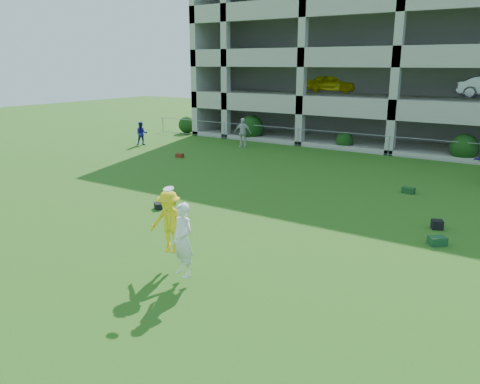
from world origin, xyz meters
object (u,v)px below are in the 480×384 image
Objects in this scene: bystander_b at (243,133)px; frisbee_contest at (174,228)px; bystander_a at (142,134)px; parking_garage at (431,53)px; crate_d at (437,225)px.

frisbee_contest is (8.97, -17.08, 0.29)m from bystander_b.
bystander_b is at bearing 117.69° from frisbee_contest.
bystander_a is 21.21m from parking_garage.
bystander_a is at bearing -171.84° from bystander_b.
frisbee_contest is (14.99, -13.93, 0.46)m from bystander_a.
bystander_a is 20.47m from frisbee_contest.
crate_d is at bearing -54.19° from bystander_b.
bystander_b is at bearing 145.27° from crate_d.
bystander_b is 5.44× the size of crate_d.
crate_d is at bearing -76.07° from parking_garage.
bystander_b is 15.02m from parking_garage.
bystander_a is 4.46× the size of crate_d.
frisbee_contest reaches higher than bystander_a.
crate_d is 0.01× the size of parking_garage.
crate_d is at bearing -65.74° from bystander_a.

